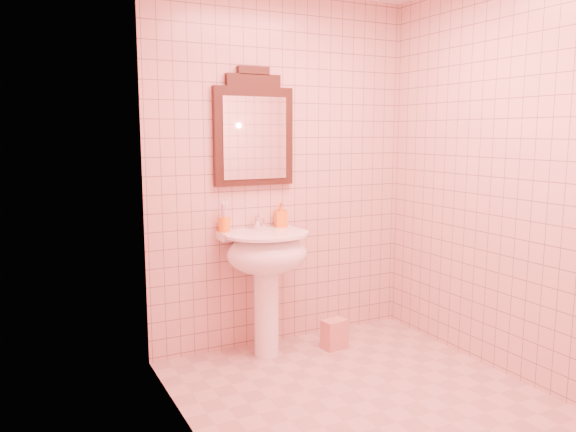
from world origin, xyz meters
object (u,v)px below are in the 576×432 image
mirror (254,131)px  toothbrush_cup (224,224)px  pedestal_sink (267,262)px  soap_dispenser (281,215)px  towel (334,334)px

mirror → toothbrush_cup: (-0.24, -0.04, -0.62)m
pedestal_sink → soap_dispenser: size_ratio=4.86×
pedestal_sink → mirror: (-0.00, 0.20, 0.88)m
mirror → toothbrush_cup: size_ratio=4.31×
pedestal_sink → mirror: mirror is taller
mirror → towel: mirror is taller
mirror → toothbrush_cup: bearing=-171.1°
soap_dispenser → mirror: bearing=177.1°
mirror → soap_dispenser: (0.19, -0.04, -0.59)m
toothbrush_cup → towel: bearing=-20.3°
mirror → soap_dispenser: mirror is taller
pedestal_sink → mirror: bearing=90.0°
pedestal_sink → towel: 0.74m
towel → toothbrush_cup: bearing=159.7°
toothbrush_cup → mirror: bearing=8.9°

